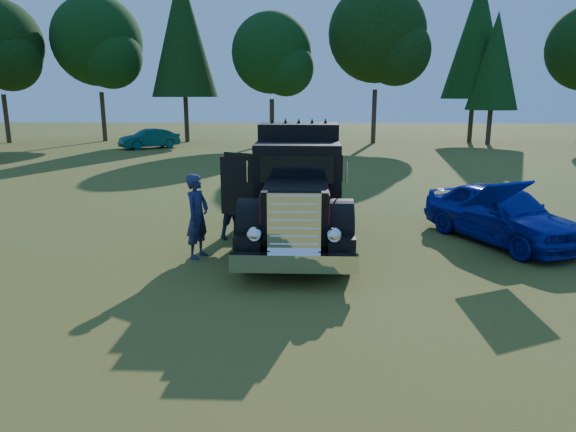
{
  "coord_description": "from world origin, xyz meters",
  "views": [
    {
      "loc": [
        -1.07,
        -11.23,
        3.73
      ],
      "look_at": [
        -1.55,
        0.51,
        0.95
      ],
      "focal_mm": 32.0,
      "sensor_mm": 36.0,
      "label": 1
    }
  ],
  "objects_px": {
    "spectator_near": "(197,216)",
    "distant_teal_car": "(149,139)",
    "hotrod_coupe": "(501,213)",
    "spectator_far": "(237,201)",
    "diamond_t_truck": "(297,194)"
  },
  "relations": [
    {
      "from": "diamond_t_truck",
      "to": "spectator_far",
      "type": "relative_size",
      "value": 3.6
    },
    {
      "from": "spectator_near",
      "to": "distant_teal_car",
      "type": "relative_size",
      "value": 0.48
    },
    {
      "from": "hotrod_coupe",
      "to": "spectator_far",
      "type": "xyz_separation_m",
      "value": [
        -6.86,
        0.17,
        0.24
      ]
    },
    {
      "from": "diamond_t_truck",
      "to": "spectator_far",
      "type": "distance_m",
      "value": 1.71
    },
    {
      "from": "hotrod_coupe",
      "to": "distant_teal_car",
      "type": "bearing_deg",
      "value": 125.01
    },
    {
      "from": "diamond_t_truck",
      "to": "distant_teal_car",
      "type": "relative_size",
      "value": 1.73
    },
    {
      "from": "diamond_t_truck",
      "to": "spectator_far",
      "type": "xyz_separation_m",
      "value": [
        -1.62,
        0.45,
        -0.28
      ]
    },
    {
      "from": "diamond_t_truck",
      "to": "spectator_near",
      "type": "bearing_deg",
      "value": -149.78
    },
    {
      "from": "diamond_t_truck",
      "to": "spectator_far",
      "type": "height_order",
      "value": "diamond_t_truck"
    },
    {
      "from": "spectator_far",
      "to": "distant_teal_car",
      "type": "bearing_deg",
      "value": 70.33
    },
    {
      "from": "diamond_t_truck",
      "to": "spectator_far",
      "type": "bearing_deg",
      "value": 164.44
    },
    {
      "from": "hotrod_coupe",
      "to": "diamond_t_truck",
      "type": "bearing_deg",
      "value": -176.9
    },
    {
      "from": "hotrod_coupe",
      "to": "distant_teal_car",
      "type": "distance_m",
      "value": 28.53
    },
    {
      "from": "diamond_t_truck",
      "to": "hotrod_coupe",
      "type": "height_order",
      "value": "diamond_t_truck"
    },
    {
      "from": "diamond_t_truck",
      "to": "hotrod_coupe",
      "type": "bearing_deg",
      "value": 3.1
    }
  ]
}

